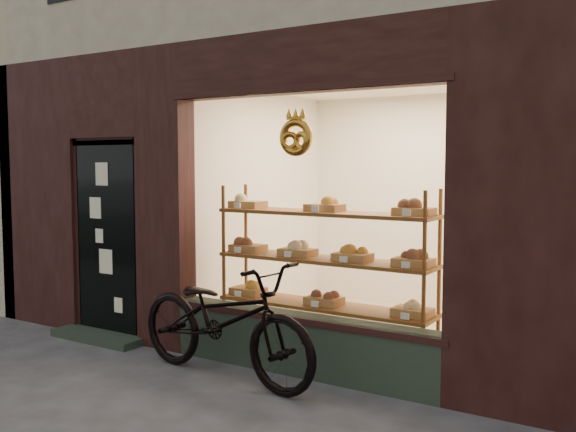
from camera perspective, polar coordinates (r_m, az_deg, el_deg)
The scene contains 2 objects.
display_shelf at distance 6.20m, azimuth 3.24°, elevation -5.30°, with size 2.20×0.45×1.70m.
bicycle at distance 5.80m, azimuth -5.70°, elevation -9.14°, with size 0.71×2.05×1.08m, color black.
Camera 1 is at (3.39, -2.80, 1.93)m, focal length 40.00 mm.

